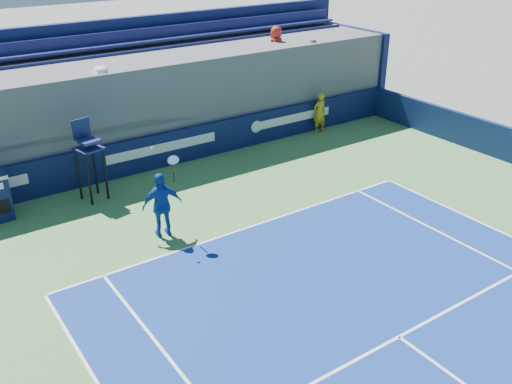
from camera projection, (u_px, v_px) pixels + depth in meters
ball_person at (320, 113)px, 22.25m from camera, size 0.59×0.40×1.58m
back_hoarding at (162, 150)px, 19.20m from camera, size 20.40×0.21×1.20m
umpire_chair at (88, 152)px, 16.57m from camera, size 0.83×0.83×2.48m
tennis_player at (162, 205)px, 14.84m from camera, size 1.12×0.65×2.57m
stadium_seating at (134, 100)px, 20.18m from camera, size 21.00×4.05×4.40m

